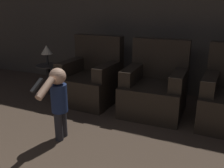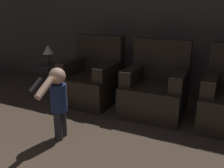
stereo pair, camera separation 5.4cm
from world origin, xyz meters
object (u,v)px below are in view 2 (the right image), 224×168
object	(u,v)px
person_toddler	(58,98)
armchair_left	(92,79)
armchair_middle	(156,89)
lamp	(48,50)

from	to	relation	value
person_toddler	armchair_left	bearing A→B (deg)	5.35
armchair_middle	lamp	size ratio (longest dim) A/B	3.06
armchair_left	lamp	bearing A→B (deg)	-173.96
armchair_left	armchair_middle	distance (m)	1.01
person_toddler	lamp	xyz separation A→B (m)	(-1.03, 1.11, 0.26)
armchair_left	person_toddler	world-z (taller)	armchair_left
armchair_left	person_toddler	bearing A→B (deg)	-75.63
person_toddler	armchair_middle	bearing A→B (deg)	-39.70
armchair_middle	lamp	world-z (taller)	armchair_middle
armchair_middle	person_toddler	size ratio (longest dim) A/B	1.22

